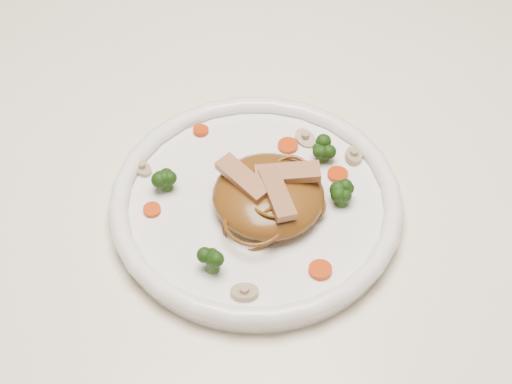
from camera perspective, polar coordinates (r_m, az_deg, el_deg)
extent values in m
cube|color=white|center=(0.80, -0.56, 0.82)|extent=(1.20, 0.80, 0.04)
cylinder|color=white|center=(0.74, 0.00, -1.10)|extent=(0.39, 0.39, 0.02)
ellipsoid|color=brown|center=(0.72, 0.99, -0.26)|extent=(0.12, 0.12, 0.04)
cube|color=tan|center=(0.71, 2.51, 1.48)|extent=(0.07, 0.02, 0.01)
cube|color=tan|center=(0.71, -1.04, 1.11)|extent=(0.05, 0.06, 0.01)
cube|color=tan|center=(0.70, 1.68, -0.15)|extent=(0.03, 0.06, 0.01)
cylinder|color=#BD3106|center=(0.79, 2.53, 3.67)|extent=(0.03, 0.03, 0.00)
cylinder|color=#BD3106|center=(0.73, -8.21, -1.40)|extent=(0.02, 0.02, 0.00)
cylinder|color=#BD3106|center=(0.76, 6.46, 1.39)|extent=(0.03, 0.03, 0.00)
cylinder|color=#BD3106|center=(0.81, -4.38, 4.86)|extent=(0.02, 0.02, 0.00)
cylinder|color=#BD3106|center=(0.69, 5.09, -6.13)|extent=(0.03, 0.03, 0.00)
cylinder|color=tan|center=(0.67, -0.92, -7.92)|extent=(0.03, 0.03, 0.01)
cylinder|color=tan|center=(0.78, 7.71, 2.84)|extent=(0.03, 0.03, 0.01)
cylinder|color=tan|center=(0.77, -8.93, 1.81)|extent=(0.03, 0.03, 0.01)
cylinder|color=tan|center=(0.79, 3.91, 4.22)|extent=(0.04, 0.04, 0.01)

